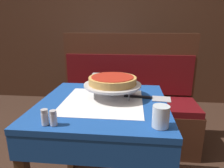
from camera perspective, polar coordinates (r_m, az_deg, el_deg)
The scene contains 12 objects.
dining_table_front at distance 1.22m, azimuth -2.58°, elevation -9.52°, with size 0.75×0.75×0.76m.
dining_table_rear at distance 2.69m, azimuth -2.58°, elevation 4.36°, with size 0.76×0.76×0.75m.
booth_bench at distance 2.06m, azimuth 4.41°, elevation -8.36°, with size 1.35×0.48×1.12m.
back_wall_panel at distance 3.20m, azimuth 3.00°, elevation 16.28°, with size 6.00×0.04×2.40m, color #4C2D1E.
pizza_pan_stand at distance 1.23m, azimuth 0.14°, elevation -0.40°, with size 0.35×0.35×0.08m.
deep_dish_pizza at distance 1.22m, azimuth 0.14°, elevation 1.10°, with size 0.29×0.29×0.05m.
pizza_server at distance 1.25m, azimuth 10.64°, elevation -3.88°, with size 0.29×0.10×0.01m.
water_glass_near at distance 0.90m, azimuth 13.76°, elevation -8.99°, with size 0.07×0.07×0.10m.
salt_shaker at distance 0.95m, azimuth -18.65°, elevation -8.97°, with size 0.03×0.03×0.07m.
pepper_shaker at distance 0.93m, azimuth -16.41°, elevation -9.29°, with size 0.03×0.03×0.07m.
napkin_holder at distance 1.49m, azimuth -3.67°, elevation 1.32°, with size 0.10×0.05×0.09m.
condiment_caddy at distance 2.59m, azimuth -3.78°, elevation 7.34°, with size 0.13×0.13×0.17m.
Camera 1 is at (0.17, -1.09, 1.19)m, focal length 32.00 mm.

